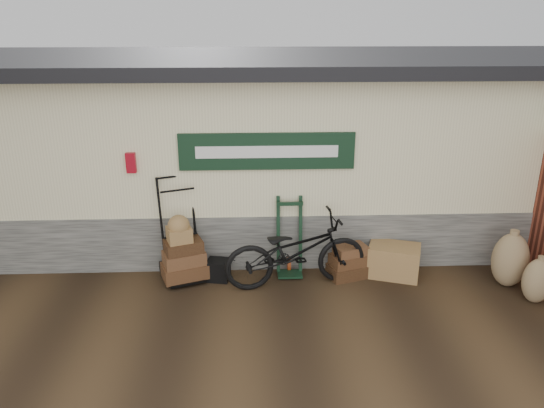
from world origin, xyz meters
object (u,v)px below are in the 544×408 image
Objects in this scene: wicker_hamper at (394,261)px; black_trunk at (218,270)px; bicycle at (296,247)px; porter_trolley at (180,228)px; suitcase_stack at (349,261)px; green_barrow at (290,237)px.

wicker_hamper is 2.72m from black_trunk.
wicker_hamper is at bearing -89.90° from bicycle.
porter_trolley reaches higher than suitcase_stack.
suitcase_stack is at bearing 0.27° from black_trunk.
green_barrow is 0.99m from suitcase_stack.
suitcase_stack is at bearing -84.03° from bicycle.
bicycle is (1.74, -0.35, -0.19)m from porter_trolley.
green_barrow is 2.07× the size of suitcase_stack.
porter_trolley is 2.11× the size of wicker_hamper.
porter_trolley is at bearing -179.03° from green_barrow.
bicycle is (-1.55, -0.25, 0.37)m from wicker_hamper.
bicycle reaches higher than wicker_hamper.
bicycle reaches higher than black_trunk.
bicycle is at bearing -31.73° from porter_trolley.
suitcase_stack is 0.94m from bicycle.
bicycle reaches higher than suitcase_stack.
wicker_hamper is at bearing -22.12° from porter_trolley.
green_barrow reaches higher than suitcase_stack.
black_trunk is 1.27m from bicycle.
black_trunk is at bearing -33.86° from porter_trolley.
black_trunk is (-1.10, -0.17, -0.46)m from green_barrow.
wicker_hamper is at bearing 1.83° from suitcase_stack.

